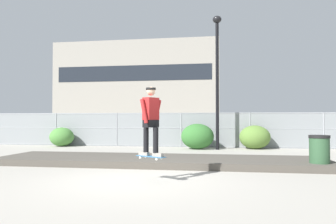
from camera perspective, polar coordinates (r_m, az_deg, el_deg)
name	(u,v)px	position (r m, az deg, el deg)	size (l,w,h in m)	color
ground_plane	(138,180)	(8.03, -5.38, -12.03)	(120.00, 120.00, 0.00)	#9E998E
gravel_berm	(159,161)	(10.84, -1.54, -8.66)	(10.89, 2.58, 0.22)	#4C473F
skateboard	(151,157)	(7.77, -3.09, -7.95)	(0.80, 0.56, 0.07)	#2D608C
skater	(151,117)	(7.72, -3.08, -0.90)	(0.68, 0.62, 1.67)	gray
chain_fence	(181,130)	(17.25, 2.39, -3.18)	(21.75, 0.06, 1.85)	gray
street_lamp	(217,66)	(16.18, 8.77, 8.14)	(0.44, 0.44, 6.65)	black
parked_car_near	(137,129)	(21.35, -5.53, -3.07)	(4.55, 2.25, 1.66)	#B7BABF
parked_car_mid	(235,130)	(20.89, 11.78, -3.09)	(4.53, 2.22, 1.66)	black
library_building	(142,88)	(58.28, -4.63, 4.30)	(27.57, 13.50, 14.39)	gray
shrub_left	(62,137)	(18.62, -18.43, -4.23)	(1.35, 1.11, 1.05)	#477F38
shrub_center	(197,136)	(16.13, 5.27, -4.36)	(1.65, 1.35, 1.27)	#336B2D
shrub_right	(255,137)	(16.71, 15.22, -4.36)	(1.54, 1.26, 1.19)	#567A33
trash_bin	(319,153)	(10.37, 25.41, -6.59)	(0.59, 0.59, 1.03)	#2D5133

